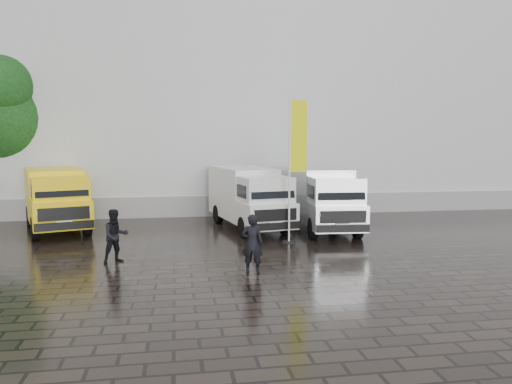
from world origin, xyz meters
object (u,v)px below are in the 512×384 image
van_yellow (56,200)px  van_silver (324,199)px  van_white (249,199)px  flagpole (295,160)px  wheelie_bin (352,204)px  person_front (252,244)px  person_tent (116,236)px

van_yellow → van_silver: bearing=-26.1°
van_white → flagpole: 3.70m
van_white → van_silver: 3.14m
van_silver → wheelie_bin: van_silver is taller
van_yellow → flagpole: size_ratio=1.02×
van_white → wheelie_bin: 6.48m
person_front → flagpole: bearing=-99.6°
van_white → van_silver: size_ratio=0.99×
van_silver → flagpole: bearing=-125.5°
van_yellow → flagpole: flagpole is taller
van_yellow → van_silver: 11.04m
van_silver → wheelie_bin: 4.74m
person_tent → van_yellow: bearing=92.0°
van_silver → person_front: (-3.97, -6.21, -0.43)m
van_white → person_front: bearing=-108.6°
van_white → van_silver: bearing=-25.7°
van_yellow → wheelie_bin: size_ratio=5.11×
van_yellow → van_silver: van_silver is taller
van_yellow → person_tent: (3.02, -5.86, -0.44)m
van_yellow → van_white: van_white is taller
van_white → person_front: 7.08m
flagpole → van_silver: bearing=50.8°
flagpole → person_front: bearing=-118.4°
wheelie_bin → person_tent: 13.33m
van_yellow → wheelie_bin: bearing=-8.3°
van_yellow → wheelie_bin: 13.76m
van_silver → flagpole: 3.36m
van_white → flagpole: size_ratio=1.09×
wheelie_bin → flagpole: bearing=-120.9°
person_tent → flagpole: bearing=-6.4°
van_silver → person_tent: van_silver is taller
van_silver → wheelie_bin: (2.62, 3.88, -0.74)m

